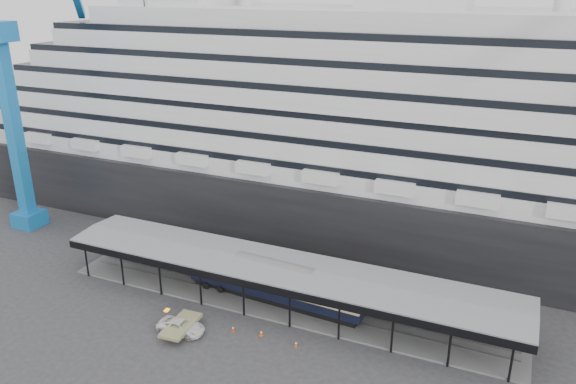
# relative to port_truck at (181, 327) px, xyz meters

# --- Properties ---
(ground) EXTENTS (200.00, 200.00, 0.00)m
(ground) POSITION_rel_port_truck_xyz_m (7.62, 4.91, -0.74)
(ground) COLOR #313133
(ground) RESTS_ON ground
(cruise_ship) EXTENTS (130.00, 30.00, 43.90)m
(cruise_ship) POSITION_rel_port_truck_xyz_m (7.67, 36.91, 17.61)
(cruise_ship) COLOR black
(cruise_ship) RESTS_ON ground
(platform_canopy) EXTENTS (56.00, 9.18, 5.30)m
(platform_canopy) POSITION_rel_port_truck_xyz_m (7.62, 9.91, 1.62)
(platform_canopy) COLOR slate
(platform_canopy) RESTS_ON ground
(crane_blue) EXTENTS (22.63, 19.19, 47.60)m
(crane_blue) POSITION_rel_port_truck_xyz_m (-37.50, 15.53, 19.22)
(crane_blue) COLOR #1974C0
(crane_blue) RESTS_ON ground
(port_truck) EXTENTS (5.46, 2.76, 1.48)m
(port_truck) POSITION_rel_port_truck_xyz_m (0.00, 0.00, 0.00)
(port_truck) COLOR white
(port_truck) RESTS_ON ground
(pullman_carriage) EXTENTS (22.72, 4.29, 22.17)m
(pullman_carriage) POSITION_rel_port_truck_xyz_m (6.75, 9.91, 1.95)
(pullman_carriage) COLOR black
(pullman_carriage) RESTS_ON ground
(traffic_cone_left) EXTENTS (0.47, 0.47, 0.70)m
(traffic_cone_left) POSITION_rel_port_truck_xyz_m (5.12, 2.51, -0.39)
(traffic_cone_left) COLOR red
(traffic_cone_left) RESTS_ON ground
(traffic_cone_mid) EXTENTS (0.39, 0.39, 0.70)m
(traffic_cone_mid) POSITION_rel_port_truck_xyz_m (12.60, 2.72, -0.39)
(traffic_cone_mid) COLOR #D2490B
(traffic_cone_mid) RESTS_ON ground
(traffic_cone_right) EXTENTS (0.49, 0.49, 0.74)m
(traffic_cone_right) POSITION_rel_port_truck_xyz_m (8.35, 2.99, -0.37)
(traffic_cone_right) COLOR #FC4F0E
(traffic_cone_right) RESTS_ON ground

